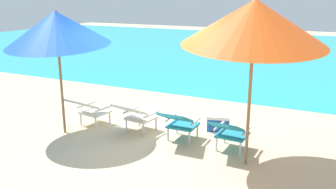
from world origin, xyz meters
The scene contains 9 objects.
ground_plane centered at (0.00, 4.00, 0.00)m, with size 40.00×40.00×0.00m, color #CCB78E.
ocean_band centered at (0.00, 12.13, 0.00)m, with size 40.00×18.00×0.01m, color #28B2B7.
lounge_chair_far_left centered at (-1.56, -0.01, 0.40)m, with size 0.66×0.94×0.68m.
lounge_chair_near_left centered at (-0.48, 0.09, 0.40)m, with size 0.65×0.94×0.68m.
lounge_chair_near_right centered at (0.49, 0.07, 0.40)m, with size 0.56×0.88×0.68m.
lounge_chair_far_right centered at (1.47, 0.01, 0.40)m, with size 0.57×0.89×0.68m.
beach_umbrella_left centered at (-1.82, -0.49, 2.09)m, with size 2.20×2.24×2.49m.
beach_umbrella_right centered at (1.86, -0.30, 2.31)m, with size 2.87×2.90×2.74m.
cooler_box centered at (0.95, 1.01, 0.16)m, with size 0.54×0.44×0.32m.
Camera 1 is at (3.13, -5.83, 2.71)m, focal length 39.08 mm.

